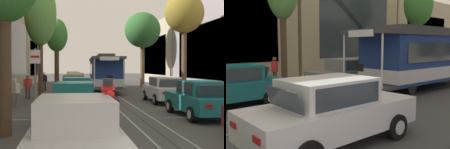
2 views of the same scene
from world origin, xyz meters
TOP-DOWN VIEW (x-y plane):
  - ground_plane at (0.00, 18.08)m, footprint 160.00×160.00m
  - trolley_track_rails at (0.00, 20.60)m, footprint 1.14×53.19m
  - building_facade_left at (-10.27, 18.25)m, footprint 5.67×44.89m
  - parked_car_teal_mid_left at (-2.62, 13.83)m, footprint 2.13×4.42m
  - parked_car_grey_fourth_left at (-2.82, 20.17)m, footprint 2.15×4.42m
  - parked_car_yellow_fifth_left at (-2.55, 26.17)m, footprint 2.09×4.40m
  - parked_car_white_sixth_left at (-2.71, 31.52)m, footprint 2.13×4.42m
  - parked_car_white_mid_right at (2.77, 14.37)m, footprint 2.04×4.38m
  - street_tree_kerb_left_mid at (-4.58, 30.11)m, footprint 2.39×2.40m
  - cable_car_trolley at (-0.00, 23.22)m, footprint 2.82×9.17m
  - pedestrian_on_left_pavement at (-5.91, 17.54)m, footprint 0.55×0.41m
  - pedestrian_on_right_pavement at (-5.43, 24.34)m, footprint 0.55×0.42m

SIDE VIEW (x-z plane):
  - ground_plane at x=0.00m, z-range 0.00..0.00m
  - trolley_track_rails at x=0.00m, z-range 0.00..0.01m
  - parked_car_teal_mid_left at x=-2.62m, z-range 0.01..1.59m
  - parked_car_grey_fourth_left at x=-2.82m, z-range 0.01..1.59m
  - parked_car_yellow_fifth_left at x=-2.55m, z-range 0.01..1.59m
  - parked_car_white_sixth_left at x=-2.71m, z-range 0.01..1.59m
  - parked_car_white_mid_right at x=2.77m, z-range 0.01..1.59m
  - pedestrian_on_left_pavement at x=-5.91m, z-range 0.11..1.76m
  - pedestrian_on_right_pavement at x=-5.43m, z-range 0.11..1.81m
  - cable_car_trolley at x=0.00m, z-range 0.02..3.30m
  - building_facade_left at x=-10.27m, z-range -0.63..9.46m
  - street_tree_kerb_left_mid at x=-4.58m, z-range 1.75..9.25m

